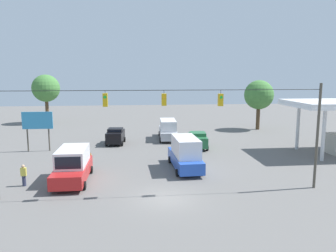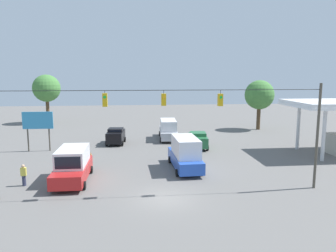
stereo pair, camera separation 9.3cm
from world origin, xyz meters
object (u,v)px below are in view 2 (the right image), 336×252
Objects in this scene: pedestrian at (24,175)px; tree_horizon_right at (259,95)px; traffic_cone_second at (89,163)px; tree_horizon_left at (47,89)px; traffic_cone_nearest at (84,172)px; sedan_green_oncoming_far at (198,140)px; roadside_billboard at (38,123)px; box_truck_blue_crossing_near at (185,153)px; sedan_black_withflow_far at (116,136)px; box_truck_silver_oncoming_deep at (168,129)px; box_truck_red_parked_shoulder at (73,165)px; overhead_signal_span at (163,126)px; traffic_cone_third at (91,155)px.

pedestrian is 36.55m from tree_horizon_right.
traffic_cone_second is 0.08× the size of tree_horizon_left.
traffic_cone_second is (-0.04, -2.98, 0.00)m from traffic_cone_nearest.
roadside_billboard reaches higher than sedan_green_oncoming_far.
sedan_green_oncoming_far reaches higher than traffic_cone_nearest.
box_truck_blue_crossing_near reaches higher than sedan_black_withflow_far.
box_truck_silver_oncoming_deep is 4.11× the size of pedestrian.
box_truck_silver_oncoming_deep is at bearing -89.72° from box_truck_blue_crossing_near.
traffic_cone_second is 6.55m from pedestrian.
sedan_black_withflow_far reaches higher than pedestrian.
roadside_billboard is 22.47m from tree_horizon_left.
box_truck_red_parked_shoulder reaches higher than box_truck_silver_oncoming_deep.
tree_horizon_left reaches higher than sedan_green_oncoming_far.
overhead_signal_span is 20.45m from box_truck_silver_oncoming_deep.
tree_horizon_left is (10.83, -28.83, 5.71)m from traffic_cone_second.
traffic_cone_second is 30.26m from tree_horizon_right.
box_truck_blue_crossing_near is 8.96m from traffic_cone_nearest.
traffic_cone_second is at bearing 38.17° from tree_horizon_right.
traffic_cone_nearest is at bearing 60.18° from box_truck_silver_oncoming_deep.
box_truck_blue_crossing_near is 13.43m from pedestrian.
traffic_cone_nearest is 34.07m from tree_horizon_left.
box_truck_red_parked_shoulder is 14.24m from sedan_black_withflow_far.
box_truck_blue_crossing_near is 14.08m from box_truck_silver_oncoming_deep.
sedan_green_oncoming_far is at bearing -110.38° from overhead_signal_span.
box_truck_red_parked_shoulder is (9.50, 2.28, -0.13)m from box_truck_blue_crossing_near.
overhead_signal_span is 33.46× the size of traffic_cone_nearest.
box_truck_silver_oncoming_deep is at bearing 139.73° from tree_horizon_left.
traffic_cone_third is 28.62m from tree_horizon_left.
sedan_black_withflow_far is at bearing -160.85° from roadside_billboard.
tree_horizon_right is (-23.65, -15.56, 5.00)m from traffic_cone_third.
sedan_green_oncoming_far reaches higher than pedestrian.
sedan_black_withflow_far is (4.32, -17.59, -3.94)m from overhead_signal_span.
traffic_cone_second and traffic_cone_third have the same top height.
sedan_green_oncoming_far is at bearing -138.98° from box_truck_red_parked_shoulder.
box_truck_red_parked_shoulder is 3.76× the size of pedestrian.
box_truck_silver_oncoming_deep is (-2.43, -19.97, -3.65)m from overhead_signal_span.
box_truck_blue_crossing_near is at bearing 120.24° from sedan_black_withflow_far.
traffic_cone_second is 0.16× the size of roadside_billboard.
overhead_signal_span is 5.21× the size of roadside_billboard.
box_truck_blue_crossing_near is 9.76× the size of traffic_cone_second.
box_truck_red_parked_shoulder is 34.76m from tree_horizon_left.
traffic_cone_nearest is (6.32, -4.71, -4.61)m from overhead_signal_span.
tree_horizon_left reaches higher than box_truck_red_parked_shoulder.
box_truck_red_parked_shoulder is 1.58× the size of sedan_black_withflow_far.
box_truck_blue_crossing_near is at bearing -166.51° from box_truck_red_parked_shoulder.
sedan_green_oncoming_far is 8.92m from box_truck_blue_crossing_near.
tree_horizon_right reaches higher than sedan_green_oncoming_far.
sedan_green_oncoming_far is 1.00× the size of roadside_billboard.
tree_horizon_right is (-23.49, -21.42, 5.00)m from traffic_cone_nearest.
sedan_green_oncoming_far is 19.65m from pedestrian.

